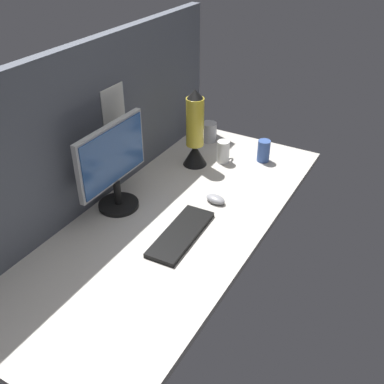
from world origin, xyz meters
TOP-DOWN VIEW (x-y plane):
  - ground_plane at (0.00, 0.00)cm, footprint 180.00×80.00cm
  - cubicle_wall_back at (0.02, 37.50)cm, footprint 180.00×5.50cm
  - monitor at (-3.80, 25.12)cm, footprint 41.74×18.00cm
  - keyboard at (-8.14, -10.67)cm, footprint 37.58×14.75cm
  - mouse at (20.49, -11.83)cm, footprint 7.02×10.35cm
  - mug_ceramic_blue at (67.61, -15.76)cm, footprint 6.48×6.48cm
  - mug_ceramic_white at (56.39, 2.06)cm, footprint 10.35×6.45cm
  - mug_steel at (74.34, 20.07)cm, footprint 8.79×8.79cm
  - lava_lamp at (46.69, 13.66)cm, footprint 12.37×12.37cm

SIDE VIEW (x-z plane):
  - ground_plane at x=0.00cm, z-range -3.00..0.00cm
  - keyboard at x=-8.14cm, z-range 0.00..2.00cm
  - mouse at x=20.49cm, z-range 0.00..3.40cm
  - mug_steel at x=74.34cm, z-range 0.00..10.85cm
  - mug_ceramic_blue at x=67.61cm, z-range 0.00..11.60cm
  - mug_ceramic_white at x=56.39cm, z-range 0.04..11.86cm
  - lava_lamp at x=46.69cm, z-range -3.26..37.24cm
  - monitor at x=-3.80cm, z-range 2.12..41.46cm
  - cubicle_wall_back at x=0.02cm, z-range 0.01..70.21cm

